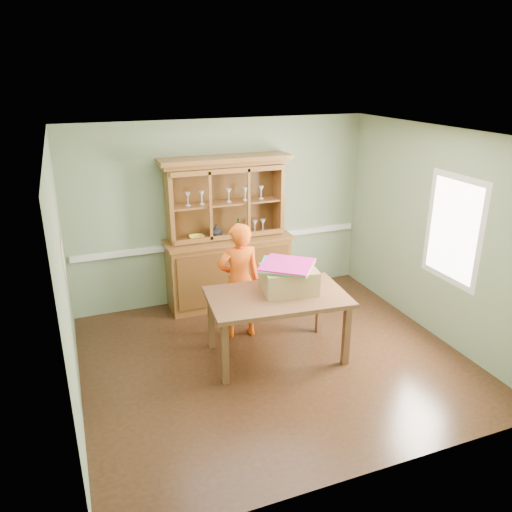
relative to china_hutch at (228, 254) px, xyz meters
name	(u,v)px	position (x,y,z in m)	size (l,w,h in m)	color
floor	(274,359)	(0.01, -1.75, -0.77)	(4.50, 4.50, 0.00)	#472716
ceiling	(277,135)	(0.01, -1.75, 1.93)	(4.50, 4.50, 0.00)	white
wall_back	(222,212)	(0.01, 0.25, 0.58)	(4.50, 4.50, 0.00)	gray
wall_left	(65,285)	(-2.24, -1.75, 0.58)	(4.00, 4.00, 0.00)	gray
wall_right	(436,234)	(2.26, -1.75, 0.58)	(4.00, 4.00, 0.00)	gray
wall_front	(375,341)	(0.01, -3.75, 0.58)	(4.50, 4.50, 0.00)	gray
chair_rail	(224,241)	(0.01, 0.23, 0.13)	(4.41, 0.05, 0.08)	white
framed_map	(63,256)	(-2.22, -1.45, 0.78)	(0.03, 0.60, 0.46)	#322014
window_panel	(453,230)	(2.24, -2.05, 0.73)	(0.03, 0.96, 1.36)	white
china_hutch	(228,254)	(0.00, 0.00, 0.00)	(1.88, 0.62, 2.21)	brown
dining_table	(277,302)	(0.08, -1.67, -0.05)	(1.73, 1.13, 0.82)	brown
cardboard_box	(289,279)	(0.25, -1.60, 0.20)	(0.63, 0.51, 0.29)	#A58755
kite_stack	(287,265)	(0.24, -1.57, 0.37)	(0.80, 0.80, 0.05)	yellow
person	(239,281)	(-0.18, -1.02, 0.01)	(0.57, 0.37, 1.56)	#EC530E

